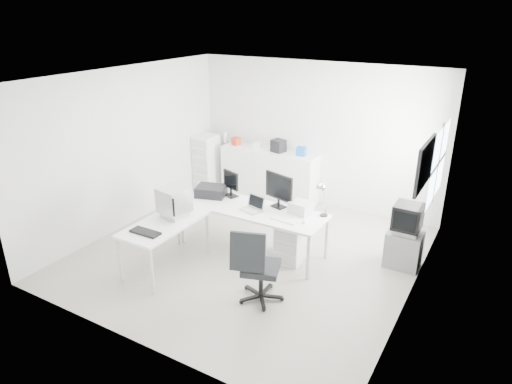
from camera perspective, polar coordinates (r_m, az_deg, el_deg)
The scene contains 30 objects.
floor at distance 7.46m, azimuth -0.78°, elevation -7.64°, with size 5.00×5.00×0.01m, color beige.
ceiling at distance 6.55m, azimuth -0.91°, elevation 14.19°, with size 5.00×5.00×0.01m, color white.
back_wall at distance 9.02m, azimuth 7.42°, elevation 7.10°, with size 5.00×0.02×2.80m, color silver.
left_wall at distance 8.38m, azimuth -15.72°, elevation 5.31°, with size 0.02×5.00×2.80m, color silver.
right_wall at distance 6.07m, azimuth 19.86°, elevation -1.55°, with size 0.02×5.00×2.80m, color silver.
window at distance 7.13m, azimuth 21.84°, elevation 3.33°, with size 0.02×1.20×1.10m, color white, non-canonical shape.
wall_picture at distance 6.00m, azimuth 20.38°, elevation 3.23°, with size 0.04×0.90×0.60m, color black, non-canonical shape.
main_desk at distance 7.38m, azimuth -0.54°, elevation -4.68°, with size 2.40×0.80×0.75m, color white, non-canonical shape.
side_desk at distance 7.05m, azimuth -11.17°, elevation -6.50°, with size 0.70×1.40×0.75m, color white, non-canonical shape.
drawer_pedestal at distance 7.17m, azimuth 4.52°, elevation -6.31°, with size 0.40×0.50×0.60m, color white.
inkjet_printer at distance 7.70m, azimuth -5.62°, elevation 0.13°, with size 0.48×0.37×0.17m, color black.
lcd_monitor_small at distance 7.60m, azimuth -3.16°, elevation 1.03°, with size 0.36×0.20×0.45m, color black, non-canonical shape.
lcd_monitor_large at distance 7.16m, azimuth 2.87°, elevation 0.20°, with size 0.55×0.22×0.57m, color black, non-canonical shape.
laptop at distance 7.08m, azimuth -0.62°, elevation -1.57°, with size 0.33×0.34×0.22m, color #B7B7BA, non-canonical shape.
white_keyboard at distance 6.82m, azimuth 3.52°, elevation -3.50°, with size 0.43×0.13×0.02m, color white.
white_mouse at distance 6.74m, azimuth 5.99°, elevation -3.73°, with size 0.06×0.06×0.06m, color white.
laser_printer at distance 7.05m, azimuth 5.62°, elevation -1.95°, with size 0.32×0.27×0.18m, color #BCBCBC.
desk_lamp at distance 6.94m, azimuth 8.56°, elevation -1.24°, with size 0.15×0.15×0.46m, color silver, non-canonical shape.
crt_monitor at distance 6.95m, azimuth -10.20°, elevation -1.21°, with size 0.42×0.42×0.48m, color #B7B7BA, non-canonical shape.
black_keyboard at distance 6.62m, azimuth -13.67°, elevation -4.91°, with size 0.45×0.18×0.03m, color black.
office_chair at distance 6.11m, azimuth 0.63°, elevation -9.03°, with size 0.62×0.62×1.08m, color #232627, non-canonical shape.
tv_cabinet at distance 7.35m, azimuth 17.95°, elevation -6.83°, with size 0.51×0.42×0.56m, color slate.
crt_tv at distance 7.13m, azimuth 18.42°, elevation -3.27°, with size 0.50×0.48×0.45m, color black, non-canonical shape.
sideboard at distance 9.42m, azimuth 1.66°, elevation 2.26°, with size 2.04×0.51×1.02m, color white.
clutter_box_a at distance 9.62m, azimuth -2.51°, elevation 6.37°, with size 0.16×0.14×0.16m, color red.
clutter_box_b at distance 9.38m, azimuth 0.08°, elevation 5.86°, with size 0.12×0.11×0.12m, color white.
clutter_box_c at distance 9.13m, azimuth 2.81°, elevation 5.79°, with size 0.25×0.23×0.25m, color black.
clutter_box_d at distance 8.93m, azimuth 5.66°, elevation 5.08°, with size 0.17×0.15×0.17m, color #1957AF.
clutter_bottle at distance 9.81m, azimuth -3.88°, elevation 6.83°, with size 0.07×0.07×0.22m, color white.
filing_cabinet at distance 9.92m, azimuth -6.18°, elevation 3.68°, with size 0.42×0.50×1.19m, color white.
Camera 1 is at (3.34, -5.56, 3.69)m, focal length 32.00 mm.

